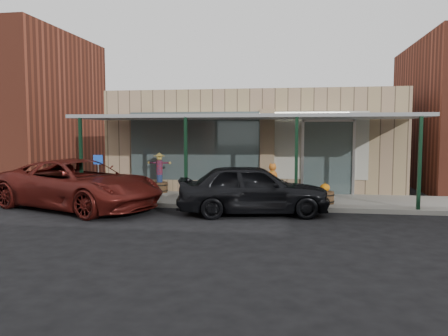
% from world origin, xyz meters
% --- Properties ---
extents(ground, '(120.00, 120.00, 0.00)m').
position_xyz_m(ground, '(0.00, 0.00, 0.00)').
color(ground, black).
rests_on(ground, ground).
extents(sidewalk, '(40.00, 3.20, 0.15)m').
position_xyz_m(sidewalk, '(0.00, 3.60, 0.07)').
color(sidewalk, gray).
rests_on(sidewalk, ground).
extents(storefront, '(12.00, 6.25, 4.20)m').
position_xyz_m(storefront, '(-0.00, 8.16, 2.09)').
color(storefront, '#95755B').
rests_on(storefront, ground).
extents(awning, '(12.00, 3.00, 3.04)m').
position_xyz_m(awning, '(0.00, 3.56, 3.01)').
color(awning, slate).
rests_on(awning, ground).
extents(block_buildings_near, '(61.00, 8.00, 8.00)m').
position_xyz_m(block_buildings_near, '(2.01, 9.20, 3.77)').
color(block_buildings_near, brown).
rests_on(block_buildings_near, ground).
extents(barrel_scarecrow, '(0.95, 0.61, 1.57)m').
position_xyz_m(barrel_scarecrow, '(-3.47, 4.54, 0.68)').
color(barrel_scarecrow, brown).
rests_on(barrel_scarecrow, sidewalk).
extents(barrel_pumpkin, '(0.76, 0.76, 0.71)m').
position_xyz_m(barrel_pumpkin, '(2.76, 2.85, 0.40)').
color(barrel_pumpkin, brown).
rests_on(barrel_pumpkin, sidewalk).
extents(handicap_sign, '(0.32, 0.08, 1.57)m').
position_xyz_m(handicap_sign, '(-5.00, 2.40, 1.16)').
color(handicap_sign, gray).
rests_on(handicap_sign, sidewalk).
extents(parked_sedan, '(4.85, 2.63, 1.56)m').
position_xyz_m(parked_sedan, '(0.50, 1.34, 0.78)').
color(parked_sedan, black).
rests_on(parked_sedan, ground).
extents(car_maroon, '(6.40, 4.61, 1.62)m').
position_xyz_m(car_maroon, '(-5.21, 1.40, 0.81)').
color(car_maroon, '#551511').
rests_on(car_maroon, ground).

